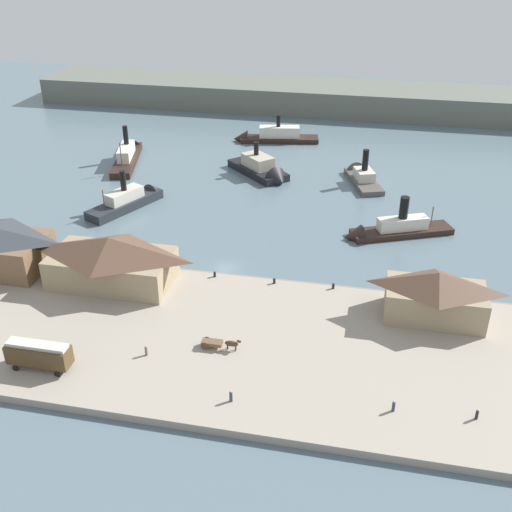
{
  "coord_description": "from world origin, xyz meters",
  "views": [
    {
      "loc": [
        24.97,
        -92.79,
        55.42
      ],
      "look_at": [
        5.14,
        2.18,
        2.0
      ],
      "focal_mm": 42.9,
      "sensor_mm": 36.0,
      "label": 1
    }
  ],
  "objects_px": {
    "mooring_post_center_west": "(215,274)",
    "ferry_outer_harbor": "(361,175)",
    "pedestrian_by_tram": "(146,351)",
    "street_tram": "(39,354)",
    "mooring_post_center_east": "(274,281)",
    "pedestrian_near_cart": "(231,396)",
    "pedestrian_standing_center": "(477,415)",
    "ferry_mid_harbor": "(128,154)",
    "ferry_moored_east": "(131,199)",
    "ferry_shed_customs_shed": "(436,295)",
    "mooring_post_east": "(333,286)",
    "ferry_approaching_west": "(390,230)",
    "ferry_departing_north": "(270,136)",
    "horse_cart": "(219,343)",
    "pedestrian_near_east_shed": "(394,406)",
    "ferry_moored_west": "(263,170)",
    "ferry_shed_central_terminal": "(111,260)"
  },
  "relations": [
    {
      "from": "pedestrian_near_cart",
      "to": "ferry_outer_harbor",
      "type": "bearing_deg",
      "value": 81.89
    },
    {
      "from": "ferry_moored_west",
      "to": "pedestrian_near_cart",
      "type": "bearing_deg",
      "value": -81.7
    },
    {
      "from": "pedestrian_near_cart",
      "to": "pedestrian_near_east_shed",
      "type": "bearing_deg",
      "value": 6.84
    },
    {
      "from": "pedestrian_near_east_shed",
      "to": "mooring_post_center_east",
      "type": "bearing_deg",
      "value": 126.46
    },
    {
      "from": "pedestrian_near_east_shed",
      "to": "ferry_approaching_west",
      "type": "relative_size",
      "value": 0.07
    },
    {
      "from": "pedestrian_by_tram",
      "to": "pedestrian_near_cart",
      "type": "distance_m",
      "value": 15.57
    },
    {
      "from": "pedestrian_by_tram",
      "to": "ferry_moored_east",
      "type": "distance_m",
      "value": 55.76
    },
    {
      "from": "pedestrian_near_east_shed",
      "to": "ferry_moored_west",
      "type": "bearing_deg",
      "value": 112.32
    },
    {
      "from": "ferry_shed_customs_shed",
      "to": "pedestrian_by_tram",
      "type": "bearing_deg",
      "value": -155.63
    },
    {
      "from": "mooring_post_center_west",
      "to": "horse_cart",
      "type": "bearing_deg",
      "value": -72.96
    },
    {
      "from": "pedestrian_near_cart",
      "to": "pedestrian_standing_center",
      "type": "relative_size",
      "value": 1.11
    },
    {
      "from": "mooring_post_center_west",
      "to": "ferry_outer_harbor",
      "type": "height_order",
      "value": "ferry_outer_harbor"
    },
    {
      "from": "pedestrian_by_tram",
      "to": "mooring_post_center_west",
      "type": "height_order",
      "value": "pedestrian_by_tram"
    },
    {
      "from": "horse_cart",
      "to": "ferry_mid_harbor",
      "type": "height_order",
      "value": "ferry_mid_harbor"
    },
    {
      "from": "mooring_post_center_west",
      "to": "ferry_departing_north",
      "type": "bearing_deg",
      "value": 93.67
    },
    {
      "from": "ferry_moored_east",
      "to": "ferry_approaching_west",
      "type": "xyz_separation_m",
      "value": [
        55.96,
        -3.24,
        -0.24
      ]
    },
    {
      "from": "ferry_approaching_west",
      "to": "pedestrian_near_cart",
      "type": "bearing_deg",
      "value": -109.38
    },
    {
      "from": "street_tram",
      "to": "pedestrian_near_cart",
      "type": "bearing_deg",
      "value": -2.44
    },
    {
      "from": "pedestrian_by_tram",
      "to": "mooring_post_center_west",
      "type": "xyz_separation_m",
      "value": [
        3.78,
        23.06,
        -0.29
      ]
    },
    {
      "from": "pedestrian_near_east_shed",
      "to": "ferry_moored_east",
      "type": "distance_m",
      "value": 79.51
    },
    {
      "from": "ferry_shed_central_terminal",
      "to": "ferry_mid_harbor",
      "type": "height_order",
      "value": "ferry_shed_central_terminal"
    },
    {
      "from": "pedestrian_near_cart",
      "to": "ferry_moored_east",
      "type": "relative_size",
      "value": 0.08
    },
    {
      "from": "horse_cart",
      "to": "pedestrian_by_tram",
      "type": "height_order",
      "value": "horse_cart"
    },
    {
      "from": "mooring_post_center_west",
      "to": "ferry_moored_west",
      "type": "bearing_deg",
      "value": 91.74
    },
    {
      "from": "mooring_post_center_west",
      "to": "pedestrian_by_tram",
      "type": "bearing_deg",
      "value": -99.31
    },
    {
      "from": "pedestrian_standing_center",
      "to": "ferry_mid_harbor",
      "type": "distance_m",
      "value": 114.43
    },
    {
      "from": "horse_cart",
      "to": "mooring_post_center_west",
      "type": "distance_m",
      "value": 20.28
    },
    {
      "from": "mooring_post_east",
      "to": "mooring_post_center_east",
      "type": "distance_m",
      "value": 9.99
    },
    {
      "from": "ferry_shed_customs_shed",
      "to": "mooring_post_center_east",
      "type": "distance_m",
      "value": 26.6
    },
    {
      "from": "pedestrian_by_tram",
      "to": "ferry_outer_harbor",
      "type": "height_order",
      "value": "ferry_outer_harbor"
    },
    {
      "from": "pedestrian_by_tram",
      "to": "ferry_moored_east",
      "type": "relative_size",
      "value": 0.08
    },
    {
      "from": "pedestrian_near_cart",
      "to": "mooring_post_east",
      "type": "distance_m",
      "value": 31.81
    },
    {
      "from": "pedestrian_standing_center",
      "to": "ferry_moored_west",
      "type": "distance_m",
      "value": 88.58
    },
    {
      "from": "ferry_shed_central_terminal",
      "to": "pedestrian_standing_center",
      "type": "relative_size",
      "value": 13.54
    },
    {
      "from": "street_tram",
      "to": "ferry_outer_harbor",
      "type": "height_order",
      "value": "ferry_outer_harbor"
    },
    {
      "from": "pedestrian_by_tram",
      "to": "mooring_post_center_east",
      "type": "distance_m",
      "value": 27.05
    },
    {
      "from": "ferry_shed_customs_shed",
      "to": "ferry_moored_east",
      "type": "relative_size",
      "value": 0.75
    },
    {
      "from": "horse_cart",
      "to": "ferry_departing_north",
      "type": "bearing_deg",
      "value": 96.4
    },
    {
      "from": "pedestrian_standing_center",
      "to": "mooring_post_center_east",
      "type": "distance_m",
      "value": 40.3
    },
    {
      "from": "pedestrian_near_cart",
      "to": "ferry_shed_customs_shed",
      "type": "bearing_deg",
      "value": 43.66
    },
    {
      "from": "mooring_post_east",
      "to": "ferry_mid_harbor",
      "type": "bearing_deg",
      "value": 136.89
    },
    {
      "from": "ferry_mid_harbor",
      "to": "pedestrian_by_tram",
      "type": "bearing_deg",
      "value": -66.1
    },
    {
      "from": "ferry_departing_north",
      "to": "ferry_approaching_west",
      "type": "distance_m",
      "value": 63.79
    },
    {
      "from": "horse_cart",
      "to": "mooring_post_center_west",
      "type": "height_order",
      "value": "horse_cart"
    },
    {
      "from": "pedestrian_by_tram",
      "to": "pedestrian_near_east_shed",
      "type": "height_order",
      "value": "pedestrian_by_tram"
    },
    {
      "from": "mooring_post_east",
      "to": "ferry_approaching_west",
      "type": "distance_m",
      "value": 25.87
    },
    {
      "from": "ferry_outer_harbor",
      "to": "ferry_shed_central_terminal",
      "type": "bearing_deg",
      "value": -123.34
    },
    {
      "from": "ferry_shed_customs_shed",
      "to": "pedestrian_standing_center",
      "type": "relative_size",
      "value": 10.0
    },
    {
      "from": "street_tram",
      "to": "mooring_post_center_east",
      "type": "xyz_separation_m",
      "value": [
        27.5,
        28.58,
        -1.98
      ]
    },
    {
      "from": "horse_cart",
      "to": "pedestrian_near_east_shed",
      "type": "bearing_deg",
      "value": -17.89
    }
  ]
}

